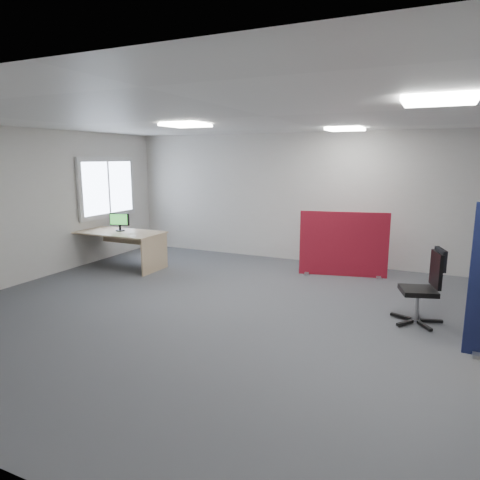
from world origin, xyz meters
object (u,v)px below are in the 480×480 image
at_px(second_desk, 121,240).
at_px(monitor_second, 120,221).
at_px(office_chair, 427,282).
at_px(red_divider, 343,245).

xyz_separation_m(second_desk, monitor_second, (-0.04, 0.05, 0.37)).
bearing_deg(office_chair, second_desk, 155.81).
bearing_deg(second_desk, office_chair, -7.15).
distance_m(red_divider, monitor_second, 4.42).
xyz_separation_m(red_divider, office_chair, (1.48, -1.91, -0.02)).
distance_m(monitor_second, office_chair, 5.80).
height_order(red_divider, second_desk, red_divider).
bearing_deg(monitor_second, office_chair, -26.93).
xyz_separation_m(red_divider, monitor_second, (-4.26, -1.15, 0.34)).
bearing_deg(office_chair, monitor_second, 155.40).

